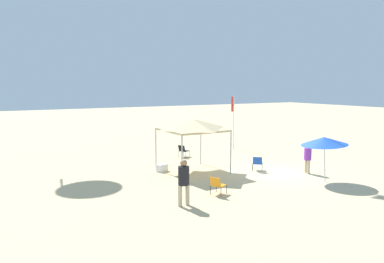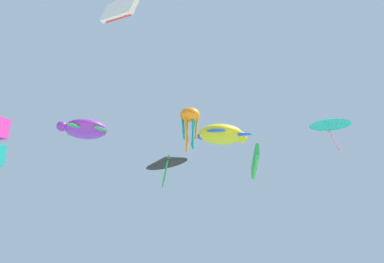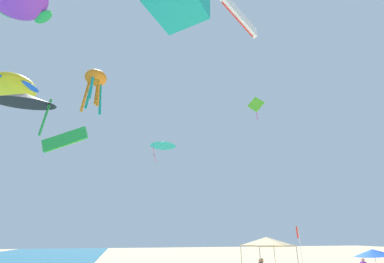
% 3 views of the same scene
% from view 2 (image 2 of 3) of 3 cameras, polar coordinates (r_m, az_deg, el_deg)
% --- Properties ---
extents(kite_parafoil_green, '(1.60, 4.57, 2.79)m').
position_cam_2_polar(kite_parafoil_green, '(36.69, 9.79, -4.74)').
color(kite_parafoil_green, green).
extents(kite_delta_teal, '(4.22, 4.21, 2.33)m').
position_cam_2_polar(kite_delta_teal, '(29.06, 20.63, 1.44)').
color(kite_delta_teal, teal).
extents(kite_turtle_purple, '(4.52, 4.04, 1.93)m').
position_cam_2_polar(kite_turtle_purple, '(34.15, -16.36, 0.34)').
color(kite_turtle_purple, purple).
extents(kite_octopus_orange, '(1.76, 1.76, 3.91)m').
position_cam_2_polar(kite_octopus_orange, '(32.36, -0.33, 2.24)').
color(kite_octopus_orange, orange).
extents(kite_parafoil_white, '(2.38, 3.96, 2.64)m').
position_cam_2_polar(kite_parafoil_white, '(24.01, -11.28, 18.12)').
color(kite_parafoil_white, white).
extents(kite_delta_black, '(4.81, 4.76, 3.69)m').
position_cam_2_polar(kite_delta_black, '(35.27, -4.04, -4.50)').
color(kite_delta_black, black).
extents(kite_turtle_yellow, '(6.78, 6.38, 2.24)m').
position_cam_2_polar(kite_turtle_yellow, '(41.89, 4.73, -0.52)').
color(kite_turtle_yellow, yellow).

